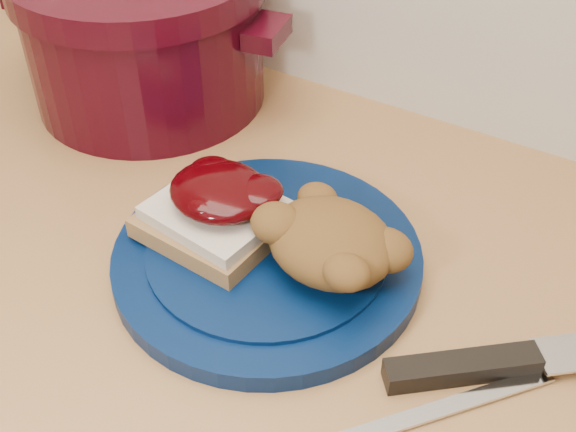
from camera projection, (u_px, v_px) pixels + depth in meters
The scene contains 7 objects.
plate at pixel (267, 258), 0.66m from camera, with size 0.28×0.28×0.02m, color #04173D.
sandwich at pixel (216, 208), 0.65m from camera, with size 0.13×0.11×0.06m.
stuffing_mound at pixel (331, 242), 0.61m from camera, with size 0.11×0.10×0.06m, color brown.
chef_knife at pixel (517, 361), 0.57m from camera, with size 0.28×0.23×0.02m.
butter_knife at pixel (449, 406), 0.55m from camera, with size 0.18×0.01×0.00m, color silver.
dutch_oven at pixel (145, 32), 0.84m from camera, with size 0.35×0.34×0.18m.
pepper_grinder at pixel (166, 34), 0.89m from camera, with size 0.06×0.06×0.11m.
Camera 1 is at (0.28, 1.09, 1.37)m, focal length 45.00 mm.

